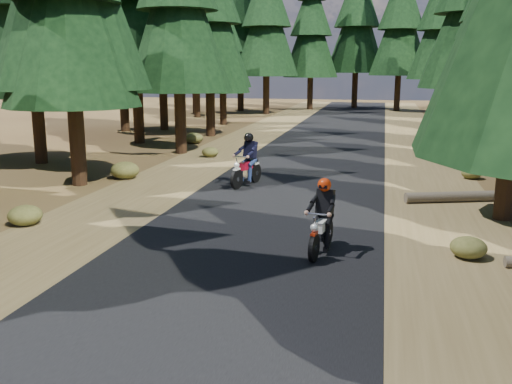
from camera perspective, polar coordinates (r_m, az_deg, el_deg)
ground at (r=12.27m, az=-1.53°, el=-6.50°), size 120.00×120.00×0.00m
road at (r=16.98m, az=2.56°, el=-1.12°), size 6.00×100.00×0.01m
shoulder_l at (r=18.32m, az=-11.75°, el=-0.37°), size 3.20×100.00×0.01m
shoulder_r at (r=16.83m, az=18.18°, el=-1.87°), size 3.20×100.00×0.01m
log_near at (r=18.65m, az=22.57°, el=-0.35°), size 5.26×2.05×0.32m
understory_shrubs at (r=17.71m, az=4.89°, el=0.29°), size 15.87×31.37×0.62m
rider_lead at (r=12.40m, az=6.57°, el=-3.72°), size 0.81×1.90×1.64m
rider_follow at (r=19.32m, az=-0.97°, el=2.36°), size 1.13×2.10×1.79m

